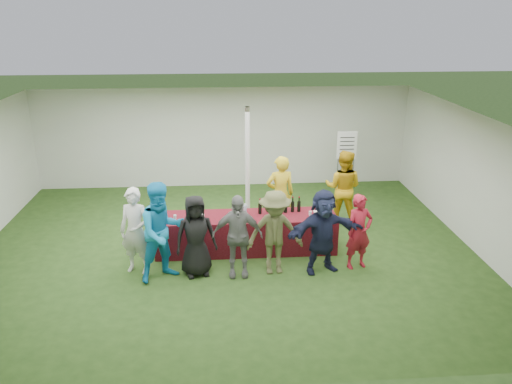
{
  "coord_description": "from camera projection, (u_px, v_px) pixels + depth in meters",
  "views": [
    {
      "loc": [
        -0.06,
        -9.21,
        4.61
      ],
      "look_at": [
        0.59,
        -0.06,
        1.25
      ],
      "focal_mm": 35.0,
      "sensor_mm": 36.0,
      "label": 1
    }
  ],
  "objects": [
    {
      "name": "customer_3",
      "position": [
        237.0,
        236.0,
        8.96
      ],
      "size": [
        0.92,
        0.4,
        1.57
      ],
      "primitive_type": "imported",
      "rotation": [
        0.0,
        0.0,
        -0.02
      ],
      "color": "slate",
      "rests_on": "ground"
    },
    {
      "name": "customer_2",
      "position": [
        196.0,
        236.0,
        9.0
      ],
      "size": [
        0.84,
        0.65,
        1.54
      ],
      "primitive_type": "imported",
      "rotation": [
        0.0,
        0.0,
        0.23
      ],
      "color": "black",
      "rests_on": "ground"
    },
    {
      "name": "staff_back",
      "position": [
        343.0,
        188.0,
        11.17
      ],
      "size": [
        1.03,
        0.94,
        1.72
      ],
      "primitive_type": "imported",
      "rotation": [
        0.0,
        0.0,
        2.72
      ],
      "color": "#C19312",
      "rests_on": "ground"
    },
    {
      "name": "dump_bucket",
      "position": [
        324.0,
        214.0,
        9.79
      ],
      "size": [
        0.22,
        0.22,
        0.18
      ],
      "primitive_type": "cylinder",
      "color": "slate",
      "rests_on": "serving_table"
    },
    {
      "name": "bar_towel",
      "position": [
        320.0,
        212.0,
        10.07
      ],
      "size": [
        0.25,
        0.18,
        0.03
      ],
      "primitive_type": "cube",
      "color": "white",
      "rests_on": "serving_table"
    },
    {
      "name": "customer_4",
      "position": [
        275.0,
        233.0,
        9.05
      ],
      "size": [
        1.08,
        0.67,
        1.61
      ],
      "primitive_type": "imported",
      "rotation": [
        0.0,
        0.0,
        0.07
      ],
      "color": "brown",
      "rests_on": "ground"
    },
    {
      "name": "serving_table",
      "position": [
        246.0,
        233.0,
        10.06
      ],
      "size": [
        3.6,
        0.8,
        0.75
      ],
      "primitive_type": "cube",
      "color": "maroon",
      "rests_on": "ground"
    },
    {
      "name": "wine_glasses",
      "position": [
        225.0,
        216.0,
        9.63
      ],
      "size": [
        2.68,
        0.08,
        0.16
      ],
      "color": "silver",
      "rests_on": "serving_table"
    },
    {
      "name": "tent",
      "position": [
        248.0,
        168.0,
        10.91
      ],
      "size": [
        10.0,
        10.0,
        10.0
      ],
      "color": "white",
      "rests_on": "ground"
    },
    {
      "name": "wine_list_sign",
      "position": [
        347.0,
        150.0,
        12.41
      ],
      "size": [
        0.5,
        0.03,
        1.8
      ],
      "color": "slate",
      "rests_on": "ground"
    },
    {
      "name": "customer_6",
      "position": [
        359.0,
        232.0,
        9.27
      ],
      "size": [
        0.6,
        0.48,
        1.45
      ],
      "primitive_type": "imported",
      "rotation": [
        0.0,
        0.0,
        0.28
      ],
      "color": "maroon",
      "rests_on": "ground"
    },
    {
      "name": "staff_pourer",
      "position": [
        280.0,
        194.0,
        10.76
      ],
      "size": [
        0.69,
        0.51,
        1.72
      ],
      "primitive_type": "imported",
      "rotation": [
        0.0,
        0.0,
        3.31
      ],
      "color": "gold",
      "rests_on": "ground"
    },
    {
      "name": "customer_5",
      "position": [
        323.0,
        231.0,
        9.11
      ],
      "size": [
        1.56,
        0.84,
        1.6
      ],
      "primitive_type": "imported",
      "rotation": [
        0.0,
        0.0,
        0.26
      ],
      "color": "#191E3A",
      "rests_on": "ground"
    },
    {
      "name": "ground",
      "position": [
        227.0,
        249.0,
        10.21
      ],
      "size": [
        60.0,
        60.0,
        0.0
      ],
      "primitive_type": "plane",
      "color": "#284719",
      "rests_on": "ground"
    },
    {
      "name": "customer_1",
      "position": [
        163.0,
        232.0,
        8.82
      ],
      "size": [
        1.12,
        1.04,
        1.83
      ],
      "primitive_type": "imported",
      "rotation": [
        0.0,
        0.0,
        0.51
      ],
      "color": "#1485BE",
      "rests_on": "ground"
    },
    {
      "name": "wine_bottles",
      "position": [
        280.0,
        207.0,
        10.07
      ],
      "size": [
        0.87,
        0.16,
        0.32
      ],
      "color": "black",
      "rests_on": "serving_table"
    },
    {
      "name": "water_bottle",
      "position": [
        245.0,
        209.0,
        9.97
      ],
      "size": [
        0.07,
        0.07,
        0.23
      ],
      "color": "silver",
      "rests_on": "serving_table"
    },
    {
      "name": "customer_0",
      "position": [
        136.0,
        231.0,
        9.08
      ],
      "size": [
        0.68,
        0.53,
        1.64
      ],
      "primitive_type": "imported",
      "rotation": [
        0.0,
        0.0,
        -0.26
      ],
      "color": "silver",
      "rests_on": "ground"
    }
  ]
}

